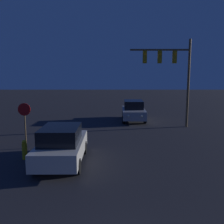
{
  "coord_description": "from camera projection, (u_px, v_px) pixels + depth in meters",
  "views": [
    {
      "loc": [
        -0.01,
        -3.29,
        3.98
      ],
      "look_at": [
        0.0,
        11.36,
        1.73
      ],
      "focal_mm": 40.0,
      "sensor_mm": 36.0,
      "label": 1
    }
  ],
  "objects": [
    {
      "name": "car_far",
      "position": [
        133.0,
        110.0,
        21.35
      ],
      "size": [
        2.01,
        4.32,
        1.71
      ],
      "rotation": [
        0.0,
        0.0,
        3.11
      ],
      "color": "#99999E",
      "rests_on": "ground_plane"
    },
    {
      "name": "stop_sign",
      "position": [
        25.0,
        117.0,
        13.14
      ],
      "size": [
        0.66,
        0.07,
        2.46
      ],
      "color": "brown",
      "rests_on": "ground_plane"
    },
    {
      "name": "car_near",
      "position": [
        62.0,
        145.0,
        11.06
      ],
      "size": [
        1.95,
        4.29,
        1.71
      ],
      "rotation": [
        0.0,
        0.0,
        0.01
      ],
      "color": "beige",
      "rests_on": "ground_plane"
    },
    {
      "name": "traffic_signal_mast",
      "position": [
        172.0,
        68.0,
        18.26
      ],
      "size": [
        4.44,
        0.3,
        6.47
      ],
      "color": "brown",
      "rests_on": "ground_plane"
    },
    {
      "name": "fire_hydrant",
      "position": [
        24.0,
        150.0,
        11.68
      ],
      "size": [
        0.24,
        0.24,
        0.93
      ],
      "color": "gold",
      "rests_on": "ground_plane"
    }
  ]
}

